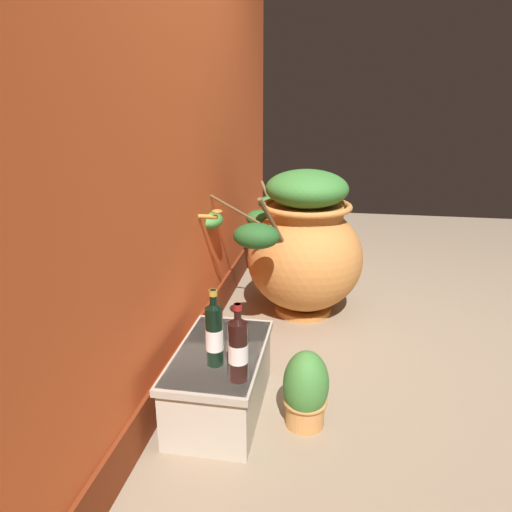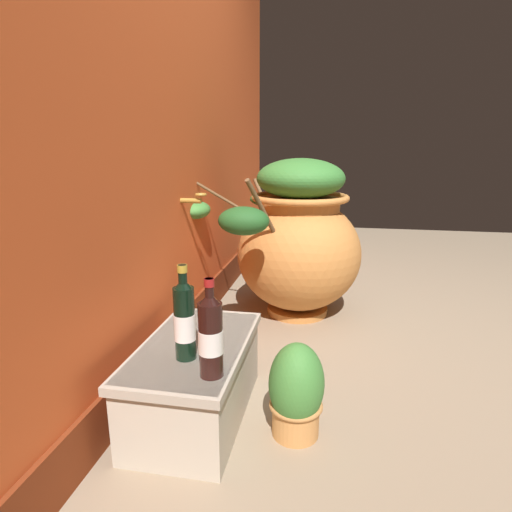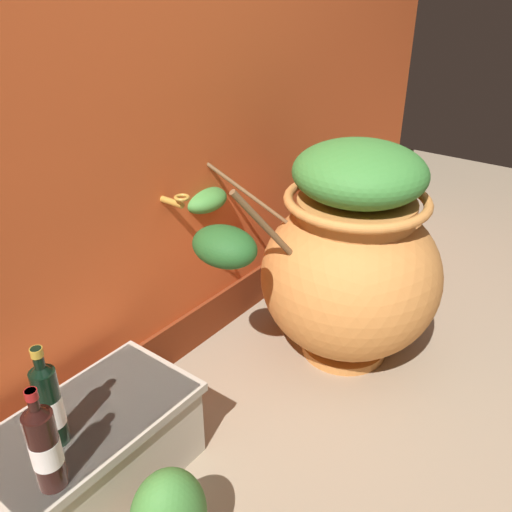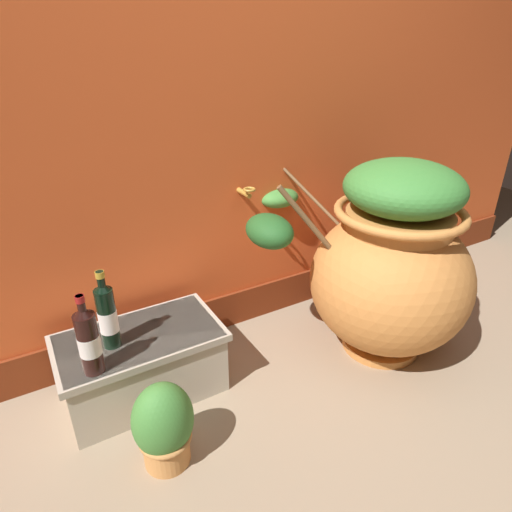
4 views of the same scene
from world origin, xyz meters
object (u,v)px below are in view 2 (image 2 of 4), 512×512
(wine_bottle_middle, at_px, (184,318))
(terracotta_urn, at_px, (297,241))
(wine_bottle_left, at_px, (211,334))
(potted_shrub, at_px, (296,392))

(wine_bottle_middle, bearing_deg, terracotta_urn, -12.26)
(wine_bottle_left, height_order, wine_bottle_middle, wine_bottle_middle)
(wine_bottle_left, xyz_separation_m, potted_shrub, (0.15, -0.25, -0.26))
(terracotta_urn, xyz_separation_m, potted_shrub, (-1.11, -0.11, -0.28))
(terracotta_urn, distance_m, potted_shrub, 1.15)
(terracotta_urn, distance_m, wine_bottle_middle, 1.21)
(wine_bottle_left, distance_m, potted_shrub, 0.39)
(potted_shrub, bearing_deg, terracotta_urn, 5.44)
(potted_shrub, bearing_deg, wine_bottle_left, 121.93)
(wine_bottle_middle, relative_size, potted_shrub, 0.95)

